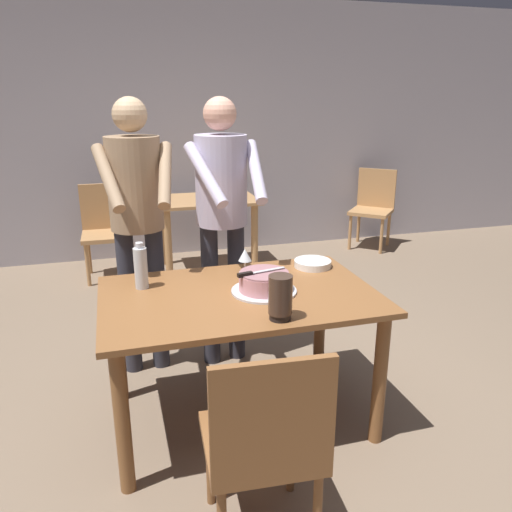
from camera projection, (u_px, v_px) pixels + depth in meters
name	position (u px, v px, depth m)	size (l,w,h in m)	color
ground_plane	(241.00, 417.00, 2.83)	(14.00, 14.00, 0.00)	#7A6651
back_wall	(164.00, 131.00, 5.38)	(10.00, 0.12, 2.70)	#ADA8B2
main_dining_table	(239.00, 314.00, 2.63)	(1.41, 0.91, 0.75)	brown
cake_on_platter	(264.00, 283.00, 2.60)	(0.34, 0.34, 0.11)	silver
cake_knife	(252.00, 273.00, 2.55)	(0.27, 0.08, 0.02)	silver
plate_stack	(313.00, 263.00, 2.99)	(0.22, 0.22, 0.04)	white
wine_glass_near	(245.00, 256.00, 2.86)	(0.08, 0.08, 0.14)	silver
water_bottle	(141.00, 267.00, 2.64)	(0.07, 0.07, 0.25)	silver
hurricane_lamp	(280.00, 297.00, 2.27)	(0.11, 0.11, 0.21)	black
person_cutting_cake	(222.00, 205.00, 3.13)	(0.46, 0.57, 1.72)	#2D2D38
person_standing_beside	(137.00, 209.00, 3.02)	(0.47, 0.56, 1.72)	#2D2D38
chair_near_side	(265.00, 441.00, 1.88)	(0.47, 0.47, 0.90)	brown
background_table	(206.00, 214.00, 5.06)	(1.00, 0.70, 0.74)	tan
background_chair_0	(373.00, 205.00, 5.88)	(0.62, 0.62, 0.90)	tan
background_chair_1	(105.00, 227.00, 4.90)	(0.44, 0.44, 0.90)	tan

